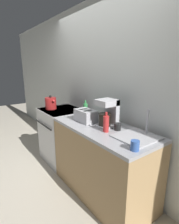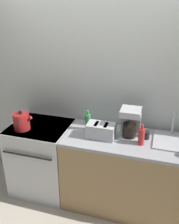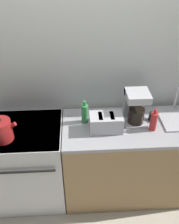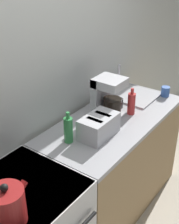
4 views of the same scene
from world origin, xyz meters
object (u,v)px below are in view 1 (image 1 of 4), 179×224
(kettle, at_px, (51,103))
(coffee_maker, at_px, (108,112))
(cup_black, at_px, (118,127))
(bottle_green, at_px, (85,110))
(cup_blue, at_px, (135,146))
(bottle_red, at_px, (106,124))
(toaster, at_px, (86,116))
(stove, at_px, (63,134))

(kettle, distance_m, coffee_maker, 1.26)
(coffee_maker, distance_m, cup_black, 0.22)
(bottle_green, height_order, cup_black, bottle_green)
(cup_blue, bearing_deg, coffee_maker, 159.02)
(bottle_red, bearing_deg, toaster, 176.55)
(cup_blue, bearing_deg, bottle_red, 169.47)
(kettle, relative_size, bottle_red, 1.04)
(stove, relative_size, bottle_green, 3.85)
(stove, bearing_deg, kettle, -140.31)
(cup_black, bearing_deg, stove, -176.82)
(bottle_red, bearing_deg, cup_black, 75.02)
(toaster, bearing_deg, bottle_green, 145.71)
(bottle_red, distance_m, bottle_green, 0.66)
(stove, distance_m, kettle, 0.59)
(toaster, xyz_separation_m, bottle_red, (0.44, -0.03, 0.02))
(stove, distance_m, cup_blue, 1.80)
(coffee_maker, distance_m, bottle_green, 0.50)
(coffee_maker, bearing_deg, cup_black, -2.08)
(bottle_red, bearing_deg, coffee_maker, 133.14)
(stove, relative_size, cup_black, 11.29)
(toaster, bearing_deg, bottle_red, -3.45)
(bottle_green, relative_size, cup_blue, 2.60)
(coffee_maker, distance_m, bottle_red, 0.22)
(cup_blue, xyz_separation_m, cup_black, (-0.45, 0.24, -0.01))
(stove, height_order, kettle, kettle)
(toaster, distance_m, coffee_maker, 0.34)
(bottle_red, relative_size, cup_blue, 2.49)
(bottle_red, distance_m, cup_blue, 0.50)
(stove, bearing_deg, cup_black, 3.18)
(bottle_red, bearing_deg, stove, 176.49)
(coffee_maker, xyz_separation_m, cup_blue, (0.64, -0.24, -0.13))
(bottle_red, bearing_deg, kettle, -177.72)
(kettle, distance_m, cup_black, 1.44)
(stove, xyz_separation_m, toaster, (0.78, -0.05, 0.53))
(coffee_maker, xyz_separation_m, cup_black, (0.18, -0.01, -0.13))
(kettle, distance_m, bottle_red, 1.39)
(kettle, bearing_deg, stove, 39.69)
(toaster, bearing_deg, coffee_maker, 22.66)
(stove, distance_m, cup_black, 1.36)
(toaster, xyz_separation_m, coffee_maker, (0.30, 0.13, 0.09))
(bottle_red, distance_m, cup_black, 0.16)
(toaster, bearing_deg, kettle, -175.03)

